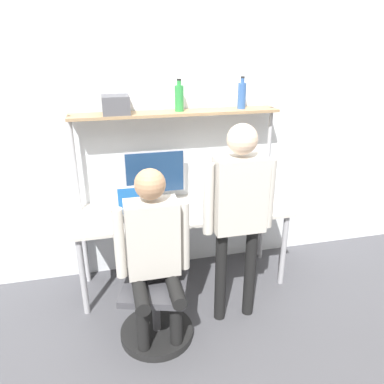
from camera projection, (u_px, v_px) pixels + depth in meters
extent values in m
plane|color=#4C4C51|center=(191.00, 302.00, 3.29)|extent=(12.00, 12.00, 0.00)
cube|color=silver|center=(173.00, 133.00, 3.41)|extent=(8.00, 0.06, 2.70)
cube|color=beige|center=(182.00, 211.00, 3.32)|extent=(1.89, 0.65, 0.03)
cylinder|color=#A5A5AA|center=(83.00, 277.00, 3.03)|extent=(0.05, 0.05, 0.71)
cylinder|color=#A5A5AA|center=(283.00, 250.00, 3.42)|extent=(0.05, 0.05, 0.71)
cylinder|color=#A5A5AA|center=(84.00, 244.00, 3.51)|extent=(0.05, 0.05, 0.71)
cylinder|color=#A5A5AA|center=(260.00, 224.00, 3.90)|extent=(0.05, 0.05, 0.71)
cube|color=#997A56|center=(176.00, 113.00, 3.19)|extent=(1.80, 0.25, 0.02)
cylinder|color=#B2B2B7|center=(80.00, 206.00, 3.29)|extent=(0.04, 0.04, 1.57)
cylinder|color=#B2B2B7|center=(265.00, 188.00, 3.67)|extent=(0.04, 0.04, 1.57)
cylinder|color=#B7B7BC|center=(156.00, 203.00, 3.44)|extent=(0.17, 0.17, 0.01)
cylinder|color=#B7B7BC|center=(156.00, 197.00, 3.42)|extent=(0.06, 0.06, 0.10)
cube|color=#B7B7BC|center=(155.00, 172.00, 3.33)|extent=(0.54, 0.01, 0.39)
cube|color=navy|center=(155.00, 172.00, 3.33)|extent=(0.51, 0.02, 0.37)
cube|color=silver|center=(139.00, 218.00, 3.15)|extent=(0.36, 0.25, 0.01)
cube|color=black|center=(139.00, 218.00, 3.13)|extent=(0.31, 0.14, 0.00)
cube|color=silver|center=(137.00, 200.00, 3.18)|extent=(0.36, 0.08, 0.24)
cube|color=#194C8C|center=(137.00, 200.00, 3.18)|extent=(0.32, 0.06, 0.21)
cube|color=silver|center=(168.00, 216.00, 3.19)|extent=(0.07, 0.15, 0.01)
cube|color=black|center=(168.00, 215.00, 3.18)|extent=(0.06, 0.13, 0.00)
cylinder|color=black|center=(157.00, 332.00, 2.91)|extent=(0.56, 0.56, 0.06)
cylinder|color=#4C4C51|center=(156.00, 310.00, 2.83)|extent=(0.06, 0.06, 0.37)
cube|color=#3F3F44|center=(155.00, 287.00, 2.75)|extent=(0.58, 0.58, 0.05)
cube|color=#3F3F44|center=(158.00, 243.00, 2.85)|extent=(0.41, 0.16, 0.45)
cylinder|color=black|center=(143.00, 328.00, 2.65)|extent=(0.09, 0.09, 0.48)
cylinder|color=black|center=(176.00, 323.00, 2.70)|extent=(0.09, 0.09, 0.48)
cylinder|color=black|center=(140.00, 293.00, 2.57)|extent=(0.10, 0.38, 0.10)
cylinder|color=black|center=(175.00, 288.00, 2.63)|extent=(0.10, 0.38, 0.10)
cube|color=beige|center=(152.00, 238.00, 2.63)|extent=(0.37, 0.20, 0.56)
cylinder|color=beige|center=(119.00, 244.00, 2.59)|extent=(0.08, 0.08, 0.53)
cylinder|color=beige|center=(184.00, 236.00, 2.69)|extent=(0.08, 0.08, 0.53)
sphere|color=tan|center=(150.00, 184.00, 2.48)|extent=(0.21, 0.21, 0.21)
cylinder|color=black|center=(221.00, 276.00, 2.96)|extent=(0.09, 0.09, 0.80)
cylinder|color=black|center=(250.00, 272.00, 3.02)|extent=(0.09, 0.09, 0.80)
cube|color=beige|center=(239.00, 195.00, 2.73)|extent=(0.38, 0.20, 0.57)
cylinder|color=beige|center=(208.00, 200.00, 2.69)|extent=(0.08, 0.08, 0.54)
cylinder|color=beige|center=(269.00, 194.00, 2.79)|extent=(0.08, 0.08, 0.54)
sphere|color=beige|center=(242.00, 139.00, 2.58)|extent=(0.22, 0.22, 0.22)
cylinder|color=#2D8C3F|center=(179.00, 98.00, 3.15)|extent=(0.08, 0.08, 0.21)
cylinder|color=#2D8C3F|center=(179.00, 83.00, 3.10)|extent=(0.03, 0.03, 0.04)
cylinder|color=black|center=(179.00, 80.00, 3.09)|extent=(0.04, 0.04, 0.01)
cylinder|color=#335999|center=(242.00, 96.00, 3.27)|extent=(0.07, 0.07, 0.22)
cylinder|color=#335999|center=(243.00, 80.00, 3.22)|extent=(0.03, 0.03, 0.04)
cylinder|color=black|center=(243.00, 77.00, 3.21)|extent=(0.04, 0.04, 0.01)
cube|color=#4C4C51|center=(116.00, 105.00, 3.04)|extent=(0.22, 0.23, 0.15)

